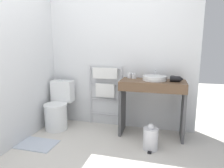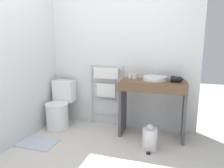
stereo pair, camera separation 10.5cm
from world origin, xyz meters
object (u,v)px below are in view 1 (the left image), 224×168
at_px(cup_near_edge, 134,76).
at_px(trash_bin, 151,138).
at_px(hair_dryer, 176,79).
at_px(sink_basin, 155,78).
at_px(towel_radiator, 105,85).
at_px(toilet, 58,108).
at_px(cup_near_wall, 130,75).

relative_size(cup_near_edge, trash_bin, 0.22).
bearing_deg(hair_dryer, sink_basin, 173.36).
relative_size(sink_basin, hair_dryer, 1.87).
distance_m(towel_radiator, hair_dryer, 1.15).
distance_m(toilet, hair_dryer, 1.93).
bearing_deg(towel_radiator, cup_near_wall, -7.49).
bearing_deg(towel_radiator, sink_basin, -11.87).
distance_m(cup_near_edge, trash_bin, 0.98).
relative_size(cup_near_wall, cup_near_edge, 1.05).
bearing_deg(sink_basin, trash_bin, -89.54).
height_order(towel_radiator, cup_near_wall, towel_radiator).
bearing_deg(towel_radiator, toilet, -157.95).
height_order(toilet, sink_basin, sink_basin).
xyz_separation_m(towel_radiator, cup_near_edge, (0.50, -0.08, 0.19)).
xyz_separation_m(cup_near_edge, trash_bin, (0.32, -0.56, -0.74)).
height_order(towel_radiator, cup_near_edge, towel_radiator).
distance_m(toilet, cup_near_edge, 1.37).
height_order(toilet, cup_near_wall, cup_near_wall).
xyz_separation_m(sink_basin, hair_dryer, (0.30, -0.03, 0.01)).
relative_size(sink_basin, cup_near_wall, 4.23).
xyz_separation_m(cup_near_edge, hair_dryer, (0.61, -0.13, 0.00)).
bearing_deg(sink_basin, towel_radiator, 168.13).
xyz_separation_m(toilet, cup_near_wall, (1.15, 0.24, 0.57)).
bearing_deg(sink_basin, toilet, -175.36).
bearing_deg(trash_bin, cup_near_edge, 120.13).
bearing_deg(cup_near_wall, toilet, -168.18).
bearing_deg(cup_near_wall, cup_near_edge, -16.78).
distance_m(cup_near_wall, hair_dryer, 0.71).
bearing_deg(cup_near_edge, hair_dryer, -11.73).
bearing_deg(toilet, cup_near_edge, 10.10).
relative_size(hair_dryer, trash_bin, 0.52).
xyz_separation_m(hair_dryer, trash_bin, (-0.29, -0.43, -0.74)).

